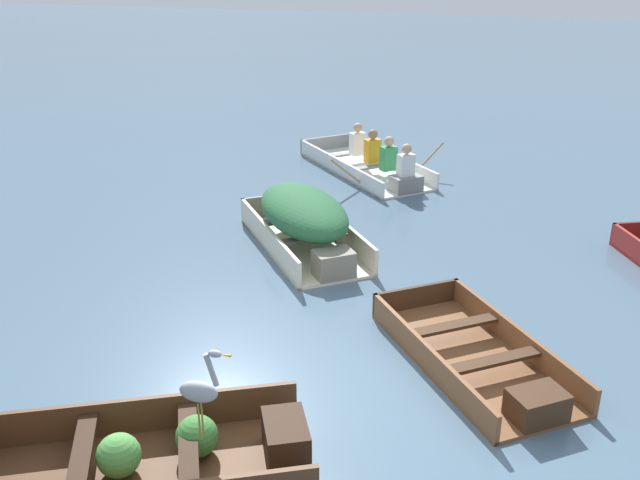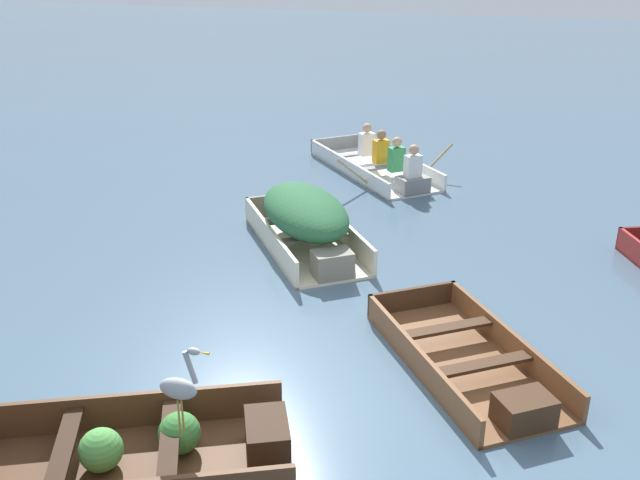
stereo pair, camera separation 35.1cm
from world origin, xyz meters
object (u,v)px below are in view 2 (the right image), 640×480
object	(u,v)px
skiff_cream_near_moored	(306,217)
dinghy_dark_varnish_foreground	(138,454)
skiff_wooden_brown_far_moored	(470,362)
heron_on_dinghy	(180,386)
rowboat_white_with_crew	(380,165)

from	to	relation	value
skiff_cream_near_moored	dinghy_dark_varnish_foreground	bearing A→B (deg)	-86.81
dinghy_dark_varnish_foreground	skiff_wooden_brown_far_moored	size ratio (longest dim) A/B	1.14
skiff_cream_near_moored	heron_on_dinghy	xyz separation A→B (m)	(0.69, -4.83, 0.40)
dinghy_dark_varnish_foreground	skiff_cream_near_moored	bearing A→B (deg)	93.19
heron_on_dinghy	skiff_cream_near_moored	bearing A→B (deg)	98.13
skiff_wooden_brown_far_moored	dinghy_dark_varnish_foreground	bearing A→B (deg)	-135.38
rowboat_white_with_crew	heron_on_dinghy	size ratio (longest dim) A/B	3.78
skiff_cream_near_moored	rowboat_white_with_crew	world-z (taller)	rowboat_white_with_crew
heron_on_dinghy	skiff_wooden_brown_far_moored	bearing A→B (deg)	49.08
dinghy_dark_varnish_foreground	rowboat_white_with_crew	bearing A→B (deg)	90.84
dinghy_dark_varnish_foreground	skiff_cream_near_moored	xyz separation A→B (m)	(-0.27, 4.90, 0.32)
dinghy_dark_varnish_foreground	skiff_cream_near_moored	size ratio (longest dim) A/B	1.11
skiff_wooden_brown_far_moored	heron_on_dinghy	world-z (taller)	heron_on_dinghy
dinghy_dark_varnish_foreground	rowboat_white_with_crew	xyz separation A→B (m)	(-0.13, 8.62, 0.06)
skiff_wooden_brown_far_moored	heron_on_dinghy	xyz separation A→B (m)	(-2.01, -2.32, 0.77)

